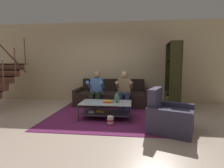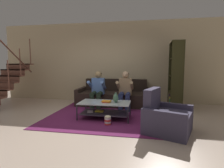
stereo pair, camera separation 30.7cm
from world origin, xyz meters
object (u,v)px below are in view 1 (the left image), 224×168
Objects in this scene: coffee_table at (106,108)px; bookshelf at (174,83)px; vase at (117,98)px; armchair at (169,117)px; book_stack at (108,101)px; popcorn_tub at (110,120)px; person_seated_left at (96,88)px; couch at (112,97)px; person_seated_right at (124,89)px.

bookshelf reaches higher than coffee_table.
armchair reaches higher than vase.
book_stack is 1.09× the size of popcorn_tub.
person_seated_left is 1.12m from book_stack.
couch is 2.10× the size of person_seated_right.
book_stack reaches higher than popcorn_tub.
vase is at bearing 1.80° from coffee_table.
coffee_table is at bearing -114.01° from person_seated_right.
coffee_table is 2.49m from bookshelf.
person_seated_right reaches higher than popcorn_tub.
person_seated_right is 1.04× the size of armchair.
coffee_table is at bearing 111.20° from popcorn_tub.
vase is 0.12× the size of bookshelf.
book_stack is 0.21× the size of armchair.
coffee_table is at bearing 155.13° from armchair.
armchair is at bearing -24.87° from coffee_table.
book_stack is at bearing 154.93° from armchair.
popcorn_tub is (-1.25, 0.19, -0.17)m from armchair.
person_seated_left reaches higher than popcorn_tub.
person_seated_left reaches higher than armchair.
book_stack is 0.57m from popcorn_tub.
popcorn_tub is (-1.80, -1.90, -0.68)m from bookshelf.
vase is 0.65m from popcorn_tub.
coffee_table is at bearing -144.16° from bookshelf.
armchair reaches higher than couch.
person_seated_left is at bearing 138.94° from armchair.
person_seated_left is at bearing 116.67° from book_stack.
bookshelf is at bearing 11.00° from person_seated_left.
bookshelf reaches higher than person_seated_left.
coffee_table is 0.54m from popcorn_tub.
bookshelf reaches higher than couch.
vase is 1.13× the size of popcorn_tub.
couch is at bearing 90.10° from coffee_table.
bookshelf is 9.45× the size of popcorn_tub.
armchair is 5.18× the size of popcorn_tub.
popcorn_tub is at bearing -74.71° from book_stack.
book_stack is 0.12× the size of bookshelf.
vase is at bearing 7.68° from book_stack.
vase is (0.29, 0.01, 0.25)m from coffee_table.
couch is 10.38× the size of book_stack.
couch reaches higher than popcorn_tub.
person_seated_left is 1.11m from coffee_table.
couch is at bearing 95.26° from popcorn_tub.
bookshelf is at bearing 37.10° from book_stack.
person_seated_left is at bearing -179.95° from person_seated_right.
popcorn_tub is at bearing -99.68° from person_seated_right.
coffee_table is at bearing -178.20° from vase.
popcorn_tub is at bearing -68.80° from coffee_table.
bookshelf reaches higher than person_seated_right.
coffee_table is (-0.43, -0.96, -0.36)m from person_seated_right.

